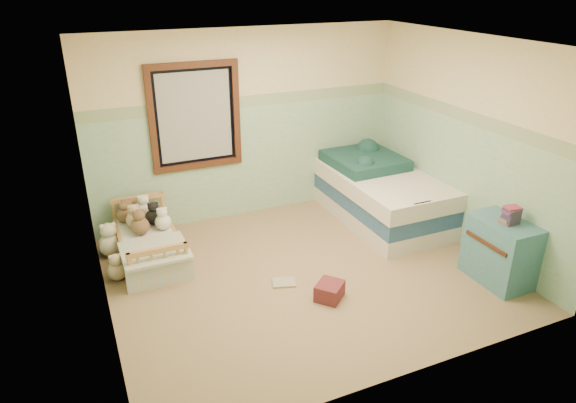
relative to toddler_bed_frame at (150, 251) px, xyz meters
name	(u,v)px	position (x,y,z in m)	size (l,w,h in m)	color
floor	(305,273)	(1.53, -1.05, -0.09)	(4.20, 3.60, 0.02)	#9A8059
ceiling	(308,42)	(1.53, -1.05, 2.43)	(4.20, 3.60, 0.02)	white
wall_back	(247,126)	(1.53, 0.75, 1.17)	(4.20, 0.04, 2.50)	beige
wall_front	(412,247)	(1.53, -2.85, 1.17)	(4.20, 0.04, 2.50)	beige
wall_left	(92,203)	(-0.57, -1.05, 1.17)	(0.04, 3.60, 2.50)	beige
wall_right	(466,144)	(3.63, -1.05, 1.17)	(0.04, 3.60, 2.50)	beige
wainscot_mint	(249,161)	(1.53, 0.74, 0.67)	(4.20, 0.01, 1.50)	#8BA890
border_strip	(247,101)	(1.53, 0.74, 1.49)	(4.20, 0.01, 0.15)	#3D6A41
window_frame	(195,117)	(0.83, 0.71, 1.37)	(1.16, 0.06, 1.36)	#361911
window_blinds	(195,117)	(0.83, 0.72, 1.37)	(0.92, 0.01, 1.12)	#B6B6B0
toddler_bed_frame	(150,251)	(0.00, 0.00, 0.00)	(0.66, 1.32, 0.17)	tan
toddler_mattress	(149,240)	(0.00, 0.00, 0.14)	(0.60, 1.26, 0.12)	silver
patchwork_quilt	(155,251)	(0.00, -0.41, 0.22)	(0.72, 0.66, 0.03)	#809DCE
plush_bed_brown	(128,214)	(-0.15, 0.50, 0.30)	(0.20, 0.20, 0.20)	brown
plush_bed_white	(144,210)	(0.05, 0.50, 0.31)	(0.21, 0.21, 0.21)	white
plush_bed_tan	(135,220)	(-0.10, 0.28, 0.31)	(0.21, 0.21, 0.21)	tan
plush_bed_dark	(154,217)	(0.13, 0.28, 0.30)	(0.20, 0.20, 0.20)	black
plush_floor_cream	(110,244)	(-0.42, 0.25, 0.06)	(0.28, 0.28, 0.28)	beige
plush_floor_tan	(117,271)	(-0.42, -0.34, 0.02)	(0.21, 0.21, 0.21)	tan
twin_bed_frame	(376,209)	(3.08, -0.11, 0.03)	(1.09, 2.18, 0.22)	white
twin_boxspring	(378,194)	(3.08, -0.11, 0.25)	(1.09, 2.18, 0.22)	navy
twin_mattress	(379,179)	(3.08, -0.11, 0.47)	(1.13, 2.22, 0.22)	white
teal_blanket	(365,160)	(3.03, 0.19, 0.65)	(0.92, 0.98, 0.14)	#16403A
dresser	(500,251)	(3.40, -2.03, 0.27)	(0.45, 0.72, 0.72)	teal
book_stack	(511,216)	(3.40, -2.08, 0.71)	(0.16, 0.13, 0.16)	#4C332D
red_pillow	(330,291)	(1.55, -1.60, 0.00)	(0.28, 0.25, 0.18)	maroon
floor_book	(284,282)	(1.23, -1.16, -0.07)	(0.25, 0.19, 0.02)	yellow
extra_plush_0	(125,215)	(-0.19, 0.48, 0.30)	(0.19, 0.19, 0.19)	brown
extra_plush_1	(163,222)	(0.20, 0.10, 0.30)	(0.19, 0.19, 0.19)	white
extra_plush_2	(140,226)	(-0.07, 0.08, 0.31)	(0.22, 0.22, 0.22)	brown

